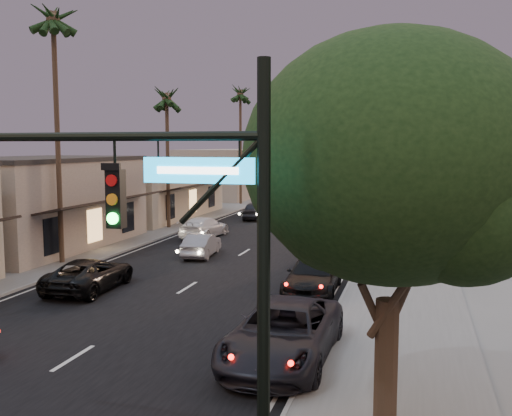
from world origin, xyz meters
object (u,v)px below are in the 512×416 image
Objects in this scene: oncoming_pickup at (90,274)px; curbside_near at (283,333)px; streetlight_left at (262,156)px; palm_rc at (406,111)px; palm_lb at (53,12)px; streetlight_right at (380,159)px; palm_ra at (392,41)px; palm_rb at (402,72)px; palm_far at (289,112)px; curbside_black at (313,275)px; oncoming_silver at (202,245)px; corner_tree at (395,169)px; traffic_signal at (153,228)px; palm_lc at (167,93)px; arch at (338,153)px; palm_ld at (240,90)px.

oncoming_pickup is 0.83× the size of curbside_near.
palm_rc is at bearing 21.14° from streetlight_left.
palm_lb is 14.19m from oncoming_pickup.
palm_ra is (1.68, -21.00, 6.11)m from streetlight_right.
palm_lb is at bearing -128.02° from palm_rb.
streetlight_right and streetlight_left have the same top height.
palm_rc is at bearing -108.02° from oncoming_pickup.
oncoming_pickup is at bearing -85.97° from streetlight_left.
palm_far is 60.86m from curbside_black.
oncoming_silver is (-10.67, 2.18, -10.77)m from palm_ra.
corner_tree is 0.67× the size of palm_ra.
traffic_signal is 17.21m from oncoming_pickup.
palm_lc is (-14.29, 32.00, 5.39)m from traffic_signal.
palm_far is (-8.30, 8.00, 5.91)m from arch.
palm_ra is 15.31m from oncoming_silver.
palm_rb is at bearing -71.70° from arch.
palm_lc is 0.92× the size of palm_far.
palm_lb reaches higher than curbside_black.
palm_rb is 1.16× the size of palm_rc.
palm_ra is (8.60, -46.00, 5.91)m from arch.
palm_ra is at bearing -79.41° from arch.
palm_lb is at bearing -90.00° from palm_lc.
arch reaches higher than curbside_near.
palm_rb is (-0.88, 36.55, 6.44)m from corner_tree.
palm_lc is (-1.68, -22.00, 5.14)m from streetlight_left.
curbside_black is (5.69, -50.27, -4.76)m from arch.
arch is 1.07× the size of palm_rb.
palm_rc is 40.50m from oncoming_silver.
streetlight_right is at bearing 30.11° from palm_lc.
palm_ld is at bearing 147.40° from palm_rb.
palm_ra is (17.20, -12.00, 0.97)m from palm_lc.
palm_rb is at bearing 90.00° from palm_ra.
palm_far reaches higher than streetlight_left.
arch is at bearing 75.80° from palm_lc.
palm_ra is 40.01m from palm_rc.
streetlight_right reaches higher than arch.
traffic_signal is 75.58m from palm_far.
arch is 12.96m from palm_far.
curbside_near is at bearing 86.12° from traffic_signal.
oncoming_pickup is at bearing -152.79° from palm_ra.
palm_lc reaches higher than traffic_signal.
palm_lb is (-18.08, 14.55, 7.41)m from corner_tree.
palm_lc is 2.96× the size of oncoming_silver.
palm_ra and palm_far have the same top height.
arch is at bearing 79.84° from palm_lb.
streetlight_right is at bearing 94.57° from palm_ra.
palm_ld reaches higher than traffic_signal.
palm_lc reaches higher than streetlight_right.
arch is 47.17m from palm_ra.
streetlight_left is at bearing -88.75° from oncoming_pickup.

